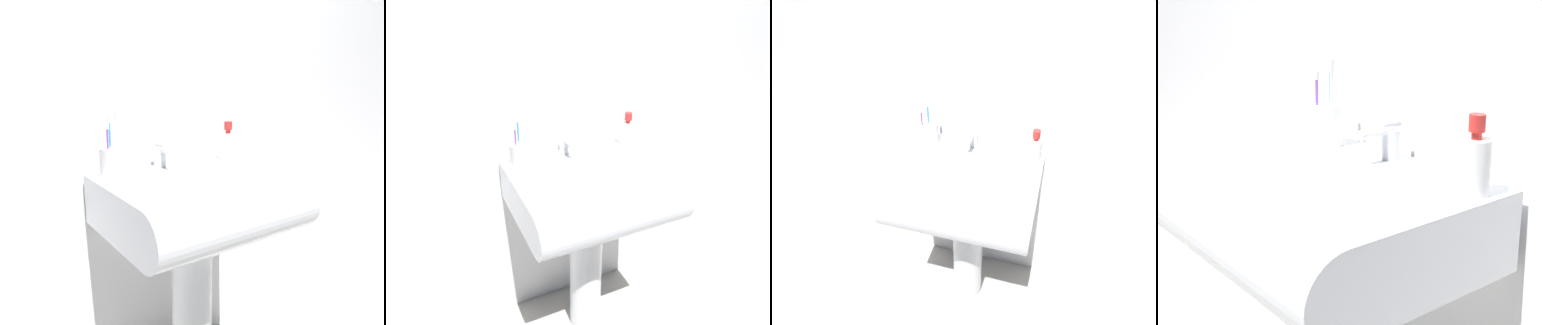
{
  "view_description": "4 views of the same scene",
  "coord_description": "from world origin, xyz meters",
  "views": [
    {
      "loc": [
        -0.7,
        -1.03,
        1.19
      ],
      "look_at": [
        -0.01,
        -0.01,
        0.91
      ],
      "focal_mm": 35.0,
      "sensor_mm": 36.0,
      "label": 1
    },
    {
      "loc": [
        -0.59,
        -1.19,
        1.57
      ],
      "look_at": [
        -0.03,
        0.02,
        0.89
      ],
      "focal_mm": 35.0,
      "sensor_mm": 36.0,
      "label": 2
    },
    {
      "loc": [
        0.33,
        -1.22,
        1.85
      ],
      "look_at": [
        -0.02,
        -0.0,
        0.89
      ],
      "focal_mm": 35.0,
      "sensor_mm": 36.0,
      "label": 3
    },
    {
      "loc": [
        0.95,
        -0.73,
        1.24
      ],
      "look_at": [
        0.02,
        0.01,
        0.9
      ],
      "focal_mm": 55.0,
      "sensor_mm": 36.0,
      "label": 4
    }
  ],
  "objects": [
    {
      "name": "ground_plane",
      "position": [
        0.0,
        0.0,
        0.0
      ],
      "size": [
        6.0,
        6.0,
        0.0
      ],
      "primitive_type": "plane",
      "color": "#ADA89E",
      "rests_on": "ground"
    },
    {
      "name": "wall_back",
      "position": [
        0.0,
        0.26,
        1.2
      ],
      "size": [
        5.0,
        0.05,
        2.4
      ],
      "primitive_type": "cube",
      "color": "white",
      "rests_on": "ground"
    },
    {
      "name": "sink_pedestal",
      "position": [
        0.0,
        0.0,
        0.35
      ],
      "size": [
        0.15,
        0.15,
        0.69
      ],
      "primitive_type": "cylinder",
      "color": "white",
      "rests_on": "ground"
    },
    {
      "name": "sink_basin",
      "position": [
        0.0,
        -0.06,
        0.78
      ],
      "size": [
        0.61,
        0.53,
        0.17
      ],
      "color": "white",
      "rests_on": "sink_pedestal"
    },
    {
      "name": "faucet",
      "position": [
        -0.03,
        0.16,
        0.91
      ],
      "size": [
        0.04,
        0.12,
        0.09
      ],
      "color": "silver",
      "rests_on": "sink_basin"
    },
    {
      "name": "toothbrush_cup",
      "position": [
        -0.23,
        0.13,
        0.92
      ],
      "size": [
        0.09,
        0.09,
        0.22
      ],
      "color": "white",
      "rests_on": "sink_basin"
    },
    {
      "name": "soap_bottle",
      "position": [
        0.26,
        0.12,
        0.93
      ],
      "size": [
        0.06,
        0.06,
        0.16
      ],
      "color": "white",
      "rests_on": "sink_basin"
    }
  ]
}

